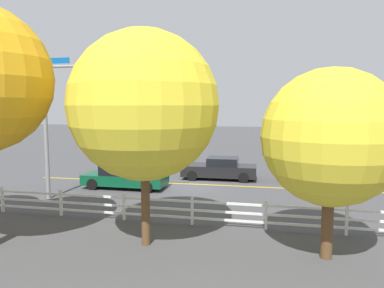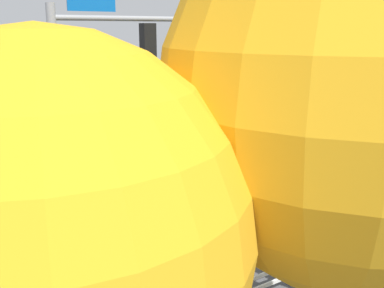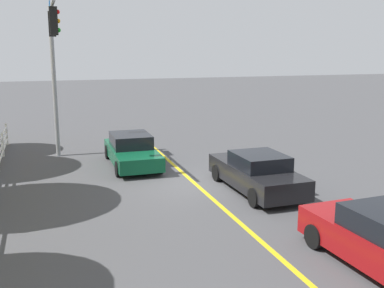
{
  "view_description": "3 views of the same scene",
  "coord_description": "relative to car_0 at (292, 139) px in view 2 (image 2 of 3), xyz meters",
  "views": [
    {
      "loc": [
        -4.38,
        20.91,
        4.75
      ],
      "look_at": [
        0.06,
        -0.49,
        2.39
      ],
      "focal_mm": 33.58,
      "sensor_mm": 36.0,
      "label": 1
    },
    {
      "loc": [
        9.41,
        14.63,
        6.41
      ],
      "look_at": [
        0.37,
        0.85,
        2.21
      ],
      "focal_mm": 42.46,
      "sensor_mm": 36.0,
      "label": 2
    },
    {
      "loc": [
        -16.06,
        5.33,
        5.1
      ],
      "look_at": [
        -0.27,
        0.22,
        1.62
      ],
      "focal_mm": 43.23,
      "sensor_mm": 36.0,
      "label": 3
    }
  ],
  "objects": [
    {
      "name": "lane_center_stripe",
      "position": [
        3.88,
        2.01,
        -0.7
      ],
      "size": [
        28.0,
        0.16,
        0.01
      ],
      "primitive_type": "cube",
      "color": "gold",
      "rests_on": "ground_plane"
    },
    {
      "name": "car_1",
      "position": [
        6.38,
        0.18,
        -0.03
      ],
      "size": [
        4.78,
        2.0,
        1.42
      ],
      "rotation": [
        0.0,
        0.0,
        6.3
      ],
      "color": "black",
      "rests_on": "ground_plane"
    },
    {
      "name": "ground_plane",
      "position": [
        7.88,
        2.01,
        -0.71
      ],
      "size": [
        120.0,
        120.0,
        0.0
      ],
      "primitive_type": "plane",
      "color": "#444447"
    },
    {
      "name": "tree_2",
      "position": [
        12.59,
        13.05,
        4.86
      ],
      "size": [
        4.8,
        4.8,
        7.99
      ],
      "color": "brown",
      "rests_on": "ground_plane"
    },
    {
      "name": "signal_assembly",
      "position": [
        12.65,
        6.79,
        4.21
      ],
      "size": [
        6.19,
        0.38,
        7.06
      ],
      "color": "gray",
      "rests_on": "ground_plane"
    },
    {
      "name": "tree_0",
      "position": [
        16.18,
        12.37,
        3.7
      ],
      "size": [
        4.13,
        4.13,
        6.48
      ],
      "color": "brown",
      "rests_on": "ground_plane"
    },
    {
      "name": "car_2",
      "position": [
        11.47,
        3.77,
        -0.05
      ],
      "size": [
        4.77,
        1.95,
        1.38
      ],
      "rotation": [
        0.0,
        0.0,
        3.13
      ],
      "color": "#0C4C2D",
      "rests_on": "ground_plane"
    },
    {
      "name": "car_0",
      "position": [
        0.0,
        0.0,
        0.0
      ],
      "size": [
        4.42,
        2.01,
        1.47
      ],
      "rotation": [
        0.0,
        0.0,
        6.34
      ],
      "color": "maroon",
      "rests_on": "ground_plane"
    }
  ]
}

